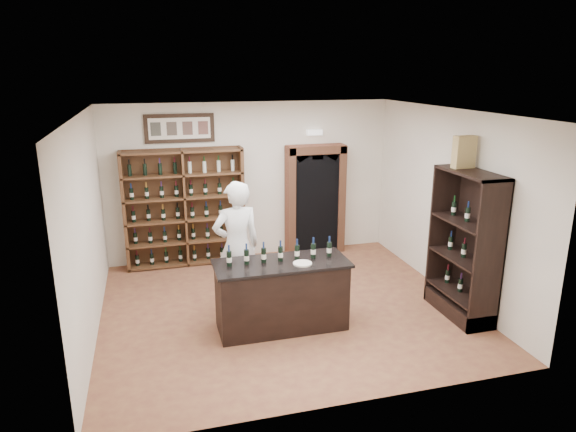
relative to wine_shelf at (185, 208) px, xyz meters
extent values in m
plane|color=#92613A|center=(1.30, -2.33, -1.10)|extent=(5.50, 5.50, 0.00)
plane|color=white|center=(1.30, -2.33, 1.90)|extent=(5.50, 5.50, 0.00)
cube|color=white|center=(1.30, 0.17, 0.40)|extent=(5.50, 0.04, 3.00)
cube|color=white|center=(-1.45, -2.33, 0.40)|extent=(0.04, 5.00, 3.00)
cube|color=white|center=(4.05, -2.33, 0.40)|extent=(0.04, 5.00, 3.00)
cube|color=#51351B|center=(0.00, 0.14, 0.00)|extent=(2.20, 0.02, 2.20)
cube|color=#51351B|center=(-1.07, -0.04, 0.00)|extent=(0.06, 0.38, 2.20)
cube|color=#51351B|center=(1.07, -0.04, 0.00)|extent=(0.06, 0.38, 2.20)
cube|color=#51351B|center=(0.00, -0.04, 0.00)|extent=(0.04, 0.38, 2.20)
cube|color=#51351B|center=(0.00, -0.04, -1.06)|extent=(2.18, 0.38, 0.04)
cube|color=#51351B|center=(0.00, -0.04, -0.64)|extent=(2.18, 0.38, 0.04)
cube|color=#51351B|center=(0.00, -0.04, -0.21)|extent=(2.18, 0.38, 0.03)
cube|color=#51351B|center=(0.00, -0.04, 0.21)|extent=(2.18, 0.38, 0.04)
cube|color=#51351B|center=(0.00, -0.04, 0.64)|extent=(2.18, 0.38, 0.04)
cube|color=#51351B|center=(0.00, -0.04, 1.06)|extent=(2.18, 0.38, 0.04)
cube|color=black|center=(0.00, 0.14, 1.45)|extent=(1.25, 0.04, 0.52)
cube|color=black|center=(2.55, 0.00, -0.04)|extent=(0.97, 0.29, 2.05)
cube|color=brown|center=(2.04, -0.02, -0.02)|extent=(0.14, 0.35, 2.15)
cube|color=brown|center=(3.06, -0.02, -0.02)|extent=(0.14, 0.35, 2.15)
cube|color=brown|center=(2.55, -0.02, 0.99)|extent=(1.15, 0.35, 0.16)
cube|color=white|center=(2.55, 0.09, 1.30)|extent=(0.30, 0.10, 0.10)
cube|color=black|center=(1.10, -2.93, -0.63)|extent=(1.80, 0.70, 0.94)
cube|color=black|center=(1.10, -2.93, -0.12)|extent=(1.88, 0.78, 0.04)
cylinder|color=black|center=(0.38, -2.88, 0.01)|extent=(0.07, 0.07, 0.21)
cylinder|color=silver|center=(0.38, -2.88, -0.01)|extent=(0.07, 0.07, 0.07)
cylinder|color=navy|center=(0.38, -2.88, 0.16)|extent=(0.03, 0.03, 0.09)
cylinder|color=black|center=(0.62, -2.88, 0.01)|extent=(0.07, 0.07, 0.21)
cylinder|color=silver|center=(0.62, -2.88, -0.01)|extent=(0.07, 0.07, 0.07)
cylinder|color=navy|center=(0.62, -2.88, 0.16)|extent=(0.03, 0.03, 0.09)
cylinder|color=black|center=(0.86, -2.88, 0.01)|extent=(0.07, 0.07, 0.21)
cylinder|color=silver|center=(0.86, -2.88, -0.01)|extent=(0.07, 0.07, 0.07)
cylinder|color=navy|center=(0.86, -2.88, 0.16)|extent=(0.03, 0.03, 0.09)
cylinder|color=black|center=(1.10, -2.88, 0.01)|extent=(0.07, 0.07, 0.21)
cylinder|color=silver|center=(1.10, -2.88, -0.01)|extent=(0.07, 0.07, 0.07)
cylinder|color=navy|center=(1.10, -2.88, 0.16)|extent=(0.03, 0.03, 0.09)
cylinder|color=black|center=(1.34, -2.88, 0.01)|extent=(0.07, 0.07, 0.21)
cylinder|color=silver|center=(1.34, -2.88, -0.01)|extent=(0.07, 0.07, 0.07)
cylinder|color=navy|center=(1.34, -2.88, 0.16)|extent=(0.03, 0.03, 0.09)
cylinder|color=black|center=(1.58, -2.88, 0.01)|extent=(0.07, 0.07, 0.21)
cylinder|color=silver|center=(1.58, -2.88, -0.01)|extent=(0.07, 0.07, 0.07)
cylinder|color=navy|center=(1.58, -2.88, 0.16)|extent=(0.03, 0.03, 0.09)
cylinder|color=black|center=(1.82, -2.88, 0.01)|extent=(0.07, 0.07, 0.21)
cylinder|color=silver|center=(1.82, -2.88, -0.01)|extent=(0.07, 0.07, 0.07)
cylinder|color=navy|center=(1.82, -2.88, 0.16)|extent=(0.03, 0.03, 0.09)
cube|color=black|center=(4.02, -3.23, 0.00)|extent=(0.02, 1.20, 2.20)
cube|color=black|center=(3.79, -3.81, 0.00)|extent=(0.48, 0.04, 2.20)
cube|color=black|center=(3.79, -2.65, 0.00)|extent=(0.48, 0.04, 2.20)
cube|color=black|center=(3.79, -3.23, 1.08)|extent=(0.48, 1.20, 0.04)
cube|color=black|center=(3.79, -3.23, -0.98)|extent=(0.48, 1.20, 0.24)
cube|color=black|center=(3.79, -3.23, -0.75)|extent=(0.48, 1.16, 0.03)
cube|color=black|center=(3.79, -3.23, -0.20)|extent=(0.48, 1.16, 0.03)
cube|color=black|center=(3.79, -3.23, 0.35)|extent=(0.48, 1.16, 0.03)
imported|color=white|center=(0.61, -2.14, -0.09)|extent=(0.79, 0.58, 2.02)
cylinder|color=silver|center=(1.36, -3.09, -0.09)|extent=(0.26, 0.26, 0.02)
cube|color=tan|center=(3.81, -2.97, 1.33)|extent=(0.34, 0.16, 0.47)
camera|label=1|loc=(-0.57, -9.39, 2.49)|focal=32.00mm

